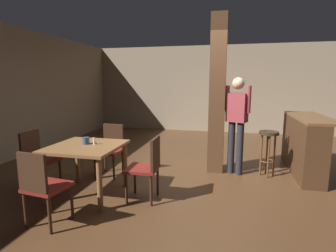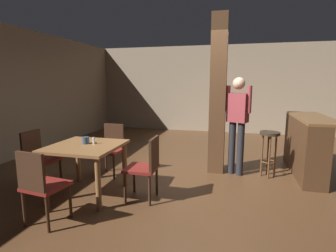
{
  "view_description": "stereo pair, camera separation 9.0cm",
  "coord_description": "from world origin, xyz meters",
  "px_view_note": "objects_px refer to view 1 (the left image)",
  "views": [
    {
      "loc": [
        0.5,
        -4.29,
        1.65
      ],
      "look_at": [
        -0.48,
        -0.11,
        0.92
      ],
      "focal_mm": 28.0,
      "sensor_mm": 36.0,
      "label": 1
    },
    {
      "loc": [
        0.59,
        -4.26,
        1.65
      ],
      "look_at": [
        -0.48,
        -0.11,
        0.92
      ],
      "focal_mm": 28.0,
      "sensor_mm": 36.0,
      "label": 2
    }
  ],
  "objects_px": {
    "chair_south": "(42,185)",
    "salt_shaker": "(94,141)",
    "chair_east": "(147,165)",
    "chair_west": "(37,157)",
    "bar_stool_near": "(268,143)",
    "chair_north": "(111,147)",
    "napkin_cup": "(86,141)",
    "dining_table": "(86,153)",
    "standing_person": "(237,119)",
    "bar_counter": "(303,144)"
  },
  "relations": [
    {
      "from": "chair_south",
      "to": "bar_stool_near",
      "type": "relative_size",
      "value": 1.12
    },
    {
      "from": "salt_shaker",
      "to": "bar_stool_near",
      "type": "xyz_separation_m",
      "value": [
        2.58,
        1.35,
        -0.21
      ]
    },
    {
      "from": "standing_person",
      "to": "bar_counter",
      "type": "bearing_deg",
      "value": 15.77
    },
    {
      "from": "chair_west",
      "to": "salt_shaker",
      "type": "bearing_deg",
      "value": 3.3
    },
    {
      "from": "dining_table",
      "to": "chair_west",
      "type": "xyz_separation_m",
      "value": [
        -0.85,
        0.02,
        -0.12
      ]
    },
    {
      "from": "napkin_cup",
      "to": "bar_counter",
      "type": "height_order",
      "value": "bar_counter"
    },
    {
      "from": "chair_south",
      "to": "napkin_cup",
      "type": "distance_m",
      "value": 1.01
    },
    {
      "from": "chair_north",
      "to": "bar_counter",
      "type": "bearing_deg",
      "value": 14.97
    },
    {
      "from": "napkin_cup",
      "to": "chair_north",
      "type": "bearing_deg",
      "value": 90.08
    },
    {
      "from": "chair_north",
      "to": "chair_west",
      "type": "distance_m",
      "value": 1.17
    },
    {
      "from": "chair_north",
      "to": "bar_counter",
      "type": "xyz_separation_m",
      "value": [
        3.34,
        0.89,
        0.02
      ]
    },
    {
      "from": "standing_person",
      "to": "napkin_cup",
      "type": "bearing_deg",
      "value": -147.72
    },
    {
      "from": "chair_west",
      "to": "napkin_cup",
      "type": "distance_m",
      "value": 0.87
    },
    {
      "from": "chair_west",
      "to": "bar_stool_near",
      "type": "xyz_separation_m",
      "value": [
        3.52,
        1.41,
        0.08
      ]
    },
    {
      "from": "dining_table",
      "to": "chair_west",
      "type": "relative_size",
      "value": 1.1
    },
    {
      "from": "napkin_cup",
      "to": "bar_stool_near",
      "type": "height_order",
      "value": "napkin_cup"
    },
    {
      "from": "chair_south",
      "to": "standing_person",
      "type": "relative_size",
      "value": 0.52
    },
    {
      "from": "chair_south",
      "to": "salt_shaker",
      "type": "bearing_deg",
      "value": 83.26
    },
    {
      "from": "bar_counter",
      "to": "bar_stool_near",
      "type": "distance_m",
      "value": 0.72
    },
    {
      "from": "standing_person",
      "to": "bar_stool_near",
      "type": "xyz_separation_m",
      "value": [
        0.55,
        0.01,
        -0.41
      ]
    },
    {
      "from": "bar_stool_near",
      "to": "chair_east",
      "type": "bearing_deg",
      "value": -141.51
    },
    {
      "from": "chair_east",
      "to": "salt_shaker",
      "type": "height_order",
      "value": "chair_east"
    },
    {
      "from": "salt_shaker",
      "to": "chair_south",
      "type": "bearing_deg",
      "value": -96.74
    },
    {
      "from": "bar_counter",
      "to": "napkin_cup",
      "type": "bearing_deg",
      "value": -153.09
    },
    {
      "from": "bar_stool_near",
      "to": "chair_north",
      "type": "bearing_deg",
      "value": -168.15
    },
    {
      "from": "bar_counter",
      "to": "salt_shaker",
      "type": "bearing_deg",
      "value": -152.46
    },
    {
      "from": "napkin_cup",
      "to": "chair_east",
      "type": "bearing_deg",
      "value": -1.78
    },
    {
      "from": "chair_west",
      "to": "chair_east",
      "type": "bearing_deg",
      "value": 0.27
    },
    {
      "from": "chair_east",
      "to": "bar_stool_near",
      "type": "xyz_separation_m",
      "value": [
        1.76,
        1.4,
        0.08
      ]
    },
    {
      "from": "napkin_cup",
      "to": "salt_shaker",
      "type": "height_order",
      "value": "napkin_cup"
    },
    {
      "from": "salt_shaker",
      "to": "bar_stool_near",
      "type": "relative_size",
      "value": 0.13
    },
    {
      "from": "bar_counter",
      "to": "standing_person",
      "type": "bearing_deg",
      "value": -164.23
    },
    {
      "from": "chair_east",
      "to": "bar_counter",
      "type": "distance_m",
      "value": 2.95
    },
    {
      "from": "chair_west",
      "to": "bar_stool_near",
      "type": "distance_m",
      "value": 3.79
    },
    {
      "from": "dining_table",
      "to": "standing_person",
      "type": "height_order",
      "value": "standing_person"
    },
    {
      "from": "chair_east",
      "to": "napkin_cup",
      "type": "height_order",
      "value": "chair_east"
    },
    {
      "from": "salt_shaker",
      "to": "bar_counter",
      "type": "distance_m",
      "value": 3.64
    },
    {
      "from": "chair_south",
      "to": "bar_stool_near",
      "type": "xyz_separation_m",
      "value": [
        2.7,
        2.33,
        0.08
      ]
    },
    {
      "from": "chair_east",
      "to": "standing_person",
      "type": "height_order",
      "value": "standing_person"
    },
    {
      "from": "dining_table",
      "to": "napkin_cup",
      "type": "height_order",
      "value": "napkin_cup"
    },
    {
      "from": "chair_north",
      "to": "chair_south",
      "type": "xyz_separation_m",
      "value": [
        0.01,
        -1.77,
        0.0
      ]
    },
    {
      "from": "chair_west",
      "to": "salt_shaker",
      "type": "height_order",
      "value": "chair_west"
    },
    {
      "from": "chair_east",
      "to": "chair_south",
      "type": "distance_m",
      "value": 1.32
    },
    {
      "from": "chair_north",
      "to": "napkin_cup",
      "type": "bearing_deg",
      "value": -89.92
    },
    {
      "from": "chair_east",
      "to": "chair_west",
      "type": "height_order",
      "value": "same"
    },
    {
      "from": "chair_south",
      "to": "chair_east",
      "type": "bearing_deg",
      "value": 44.9
    },
    {
      "from": "chair_north",
      "to": "salt_shaker",
      "type": "distance_m",
      "value": 0.84
    },
    {
      "from": "standing_person",
      "to": "bar_stool_near",
      "type": "relative_size",
      "value": 2.16
    },
    {
      "from": "napkin_cup",
      "to": "dining_table",
      "type": "bearing_deg",
      "value": -63.26
    },
    {
      "from": "chair_north",
      "to": "napkin_cup",
      "type": "xyz_separation_m",
      "value": [
        0.0,
        -0.8,
        0.29
      ]
    }
  ]
}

